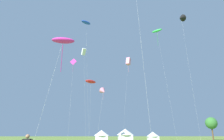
# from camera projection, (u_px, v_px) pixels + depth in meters

# --- Properties ---
(kite_red_parafoil) EXTENTS (3.97, 3.79, 18.34)m
(kite_red_parafoil) POSITION_uv_depth(u_px,v_px,m) (91.00, 82.00, 65.13)
(kite_red_parafoil) COLOR red
(kite_red_parafoil) RESTS_ON ground
(kite_white_box) EXTENTS (2.62, 2.87, 27.01)m
(kite_white_box) POSITION_uv_depth(u_px,v_px,m) (84.00, 52.00, 63.06)
(kite_white_box) COLOR white
(kite_white_box) RESTS_ON ground
(kite_black_delta) EXTENTS (2.82, 2.98, 32.77)m
(kite_black_delta) POSITION_uv_depth(u_px,v_px,m) (181.00, 18.00, 55.44)
(kite_black_delta) COLOR black
(kite_black_delta) RESTS_ON ground
(kite_magenta_diamond) EXTENTS (1.70, 1.48, 19.71)m
(kite_magenta_diamond) POSITION_uv_depth(u_px,v_px,m) (73.00, 64.00, 50.55)
(kite_magenta_diamond) COLOR #E02DA3
(kite_magenta_diamond) RESTS_ON ground
(kite_blue_parafoil) EXTENTS (3.93, 3.18, 37.69)m
(kite_blue_parafoil) POSITION_uv_depth(u_px,v_px,m) (86.00, 23.00, 68.26)
(kite_blue_parafoil) COLOR blue
(kite_blue_parafoil) RESTS_ON ground
(kite_green_parafoil) EXTENTS (3.90, 4.05, 31.56)m
(kite_green_parafoil) POSITION_uv_depth(u_px,v_px,m) (157.00, 31.00, 60.86)
(kite_green_parafoil) COLOR green
(kite_green_parafoil) RESTS_ON ground
(kite_pink_box) EXTENTS (3.33, 2.72, 25.36)m
(kite_pink_box) POSITION_uv_depth(u_px,v_px,m) (128.00, 61.00, 66.08)
(kite_pink_box) COLOR pink
(kite_pink_box) RESTS_ON ground
(kite_magenta_parafoil) EXTENTS (3.53, 2.15, 13.46)m
(kite_magenta_parafoil) POSITION_uv_depth(u_px,v_px,m) (63.00, 41.00, 26.00)
(kite_magenta_parafoil) COLOR #E02DA3
(kite_magenta_parafoil) RESTS_ON ground
(kite_pink_delta) EXTENTS (2.52, 2.40, 12.79)m
(kite_pink_delta) POSITION_uv_depth(u_px,v_px,m) (103.00, 91.00, 50.46)
(kite_pink_delta) COLOR pink
(kite_pink_delta) RESTS_ON ground
(festival_tent_center) EXTENTS (4.58, 4.58, 2.98)m
(festival_tent_center) POSITION_uv_depth(u_px,v_px,m) (102.00, 135.00, 61.85)
(festival_tent_center) COLOR white
(festival_tent_center) RESTS_ON ground
(festival_tent_right) EXTENTS (5.17, 5.17, 3.36)m
(festival_tent_right) POSITION_uv_depth(u_px,v_px,m) (125.00, 134.00, 62.30)
(festival_tent_right) COLOR white
(festival_tent_right) RESTS_ON ground
(festival_tent_left) EXTENTS (3.82, 3.82, 2.49)m
(festival_tent_left) POSITION_uv_depth(u_px,v_px,m) (153.00, 136.00, 62.61)
(festival_tent_left) COLOR white
(festival_tent_left) RESTS_ON ground
(tree_distant_left) EXTENTS (3.81, 3.81, 7.19)m
(tree_distant_left) POSITION_uv_depth(u_px,v_px,m) (211.00, 123.00, 67.99)
(tree_distant_left) COLOR brown
(tree_distant_left) RESTS_ON ground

